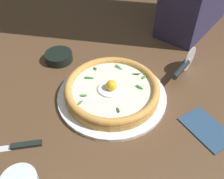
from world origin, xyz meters
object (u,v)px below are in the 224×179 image
at_px(table_knife, 10,147).
at_px(folded_napkin, 207,128).
at_px(side_bowl, 59,57).
at_px(pizza, 112,89).
at_px(pizza_cutter, 184,65).

xyz_separation_m(table_knife, folded_napkin, (-0.46, -0.28, 0.00)).
bearing_deg(table_knife, side_bowl, -76.15).
distance_m(pizza, folded_napkin, 0.30).
relative_size(pizza_cutter, folded_napkin, 1.16).
bearing_deg(pizza, folded_napkin, 179.21).
distance_m(pizza_cutter, table_knife, 0.59).
bearing_deg(table_knife, pizza, -120.28).
bearing_deg(pizza, side_bowl, -19.12).
relative_size(side_bowl, table_knife, 0.48).
relative_size(pizza, folded_napkin, 2.11).
xyz_separation_m(pizza, folded_napkin, (-0.30, 0.00, -0.03)).
distance_m(pizza, pizza_cutter, 0.26).
xyz_separation_m(pizza, pizza_cutter, (-0.18, -0.19, 0.01)).
height_order(pizza_cutter, table_knife, pizza_cutter).
distance_m(side_bowl, table_knife, 0.39).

